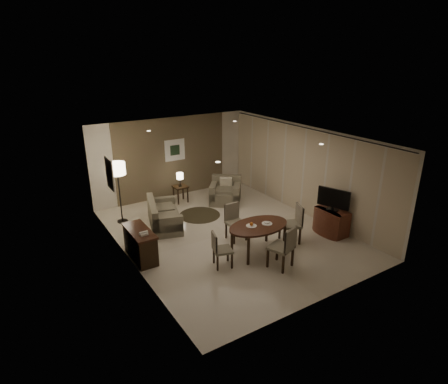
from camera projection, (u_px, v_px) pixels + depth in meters
room_shell at (220, 183)px, 10.15m from camera, size 5.50×7.00×2.70m
taupe_accent at (172, 158)px, 12.60m from camera, size 3.96×0.03×2.70m
curtain_wall at (303, 172)px, 11.18m from camera, size 0.08×6.70×2.58m
curtain_rod at (307, 128)px, 10.72m from camera, size 0.03×6.80×0.03m
art_back_frame at (175, 150)px, 12.54m from camera, size 0.72×0.03×0.72m
art_back_canvas at (175, 150)px, 12.53m from camera, size 0.34×0.01×0.34m
art_left_frame at (110, 174)px, 9.25m from camera, size 0.03×0.60×0.80m
art_left_canvas at (110, 174)px, 9.26m from camera, size 0.01×0.46×0.64m
downlight_nl at (218, 162)px, 7.24m from camera, size 0.10×0.10×0.01m
downlight_nr at (321, 144)px, 8.64m from camera, size 0.10×0.10×0.01m
downlight_fl at (149, 131)px, 10.09m from camera, size 0.10×0.10×0.01m
downlight_fr at (235, 121)px, 11.49m from camera, size 0.10×0.10×0.01m
console_desk at (140, 244)px, 8.93m from camera, size 0.48×1.20×0.75m
telephone at (144, 233)px, 8.55m from camera, size 0.20×0.14×0.09m
tv_cabinet at (332, 221)px, 10.20m from camera, size 0.48×0.90×0.70m
flat_tv at (334, 199)px, 9.95m from camera, size 0.36×0.85×0.60m
dining_table at (258, 239)px, 9.21m from camera, size 1.58×0.99×0.74m
chair_near at (281, 247)px, 8.53m from camera, size 0.63×0.63×1.03m
chair_far at (236, 223)px, 9.81m from camera, size 0.47×0.47×0.96m
chair_left at (223, 249)px, 8.59m from camera, size 0.51×0.51×0.85m
chair_right at (290, 224)px, 9.69m from camera, size 0.64×0.64×1.01m
plate_a at (251, 226)px, 9.02m from camera, size 0.26×0.26×0.02m
plate_b at (267, 224)px, 9.14m from camera, size 0.26×0.26×0.02m
fruit_apple at (251, 224)px, 9.00m from camera, size 0.09×0.09×0.09m
napkin at (267, 223)px, 9.14m from camera, size 0.12×0.08×0.03m
round_rug at (200, 215)px, 11.45m from camera, size 1.25×1.25×0.01m
sofa at (164, 214)px, 10.61m from camera, size 1.79×1.24×0.77m
armchair at (225, 191)px, 12.24m from camera, size 1.31×1.31×0.85m
side_table at (181, 194)px, 12.38m from camera, size 0.43×0.43×0.55m
table_lamp at (180, 179)px, 12.20m from camera, size 0.22×0.22×0.50m
floor_lamp at (120, 193)px, 10.69m from camera, size 0.46×0.46×1.81m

